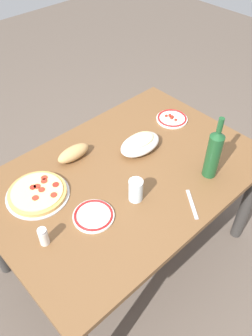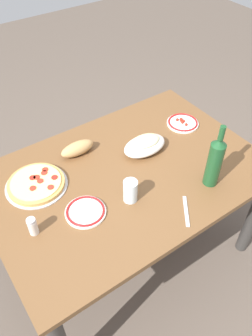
{
  "view_description": "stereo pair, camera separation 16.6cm",
  "coord_description": "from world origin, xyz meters",
  "views": [
    {
      "loc": [
        0.81,
        0.87,
        1.9
      ],
      "look_at": [
        0.0,
        0.0,
        0.73
      ],
      "focal_mm": 36.41,
      "sensor_mm": 36.0,
      "label": 1
    },
    {
      "loc": [
        0.68,
        0.97,
        1.9
      ],
      "look_at": [
        0.0,
        0.0,
        0.73
      ],
      "focal_mm": 36.41,
      "sensor_mm": 36.0,
      "label": 2
    }
  ],
  "objects": [
    {
      "name": "side_plate_far",
      "position": [
        -0.49,
        -0.14,
        0.71
      ],
      "size": [
        0.18,
        0.18,
        0.02
      ],
      "color": "white",
      "rests_on": "dining_table"
    },
    {
      "name": "side_plate_near",
      "position": [
        0.29,
        0.1,
        0.71
      ],
      "size": [
        0.18,
        0.18,
        0.02
      ],
      "color": "white",
      "rests_on": "dining_table"
    },
    {
      "name": "bread_loaf",
      "position": [
        0.13,
        -0.26,
        0.74
      ],
      "size": [
        0.18,
        0.08,
        0.07
      ],
      "primitive_type": "ellipsoid",
      "color": "tan",
      "rests_on": "dining_table"
    },
    {
      "name": "pepperoni_pizza",
      "position": [
        0.4,
        -0.17,
        0.72
      ],
      "size": [
        0.29,
        0.29,
        0.03
      ],
      "color": "#B7B7BC",
      "rests_on": "dining_table"
    },
    {
      "name": "water_glass",
      "position": [
        0.08,
        0.15,
        0.76
      ],
      "size": [
        0.07,
        0.07,
        0.11
      ],
      "primitive_type": "cylinder",
      "color": "silver",
      "rests_on": "dining_table"
    },
    {
      "name": "ground_plane",
      "position": [
        0.0,
        0.0,
        0.0
      ],
      "size": [
        8.0,
        8.0,
        0.0
      ],
      "primitive_type": "plane",
      "color": "brown",
      "rests_on": "ground"
    },
    {
      "name": "fork_left",
      "position": [
        -0.08,
        0.35,
        0.71
      ],
      "size": [
        0.11,
        0.15,
        0.0
      ],
      "primitive_type": "cube",
      "rotation": [
        0.0,
        0.0,
        0.93
      ],
      "color": "#B7B7BC",
      "rests_on": "dining_table"
    },
    {
      "name": "baked_pasta_dish",
      "position": [
        -0.17,
        -0.08,
        0.74
      ],
      "size": [
        0.24,
        0.15,
        0.08
      ],
      "color": "white",
      "rests_on": "dining_table"
    },
    {
      "name": "dining_table",
      "position": [
        0.0,
        0.0,
        0.6
      ],
      "size": [
        1.36,
        0.93,
        0.7
      ],
      "color": "brown",
      "rests_on": "ground"
    },
    {
      "name": "wine_bottle",
      "position": [
        -0.29,
        0.28,
        0.84
      ],
      "size": [
        0.07,
        0.07,
        0.33
      ],
      "color": "#194723",
      "rests_on": "dining_table"
    },
    {
      "name": "spice_shaker",
      "position": [
        0.52,
        0.07,
        0.75
      ],
      "size": [
        0.04,
        0.04,
        0.09
      ],
      "color": "silver",
      "rests_on": "dining_table"
    }
  ]
}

